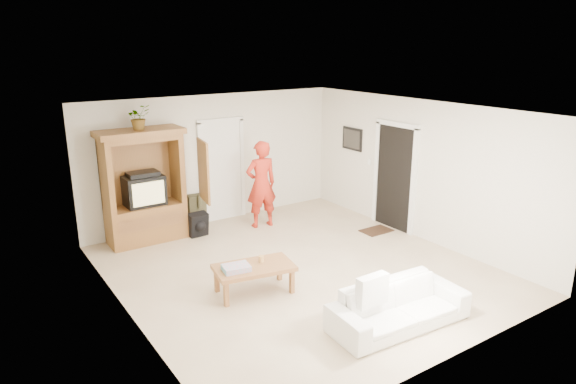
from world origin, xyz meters
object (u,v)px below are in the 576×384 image
Objects in this scene: armoire at (146,194)px; man at (261,184)px; sofa at (399,306)px; coffee_table at (254,269)px.

armoire is 1.20× the size of man.
man reaches higher than sofa.
sofa is 1.52× the size of coffee_table.
man is 2.92m from coffee_table.
coffee_table is at bearing 124.75° from sofa.
sofa reaches higher than coffee_table.
coffee_table is (0.57, -2.94, -0.53)m from armoire.
sofa is at bearing -70.69° from armoire.
sofa is 2.16m from coffee_table.
armoire is 1.11× the size of sofa.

